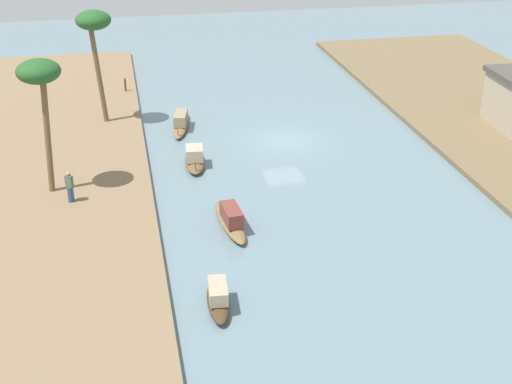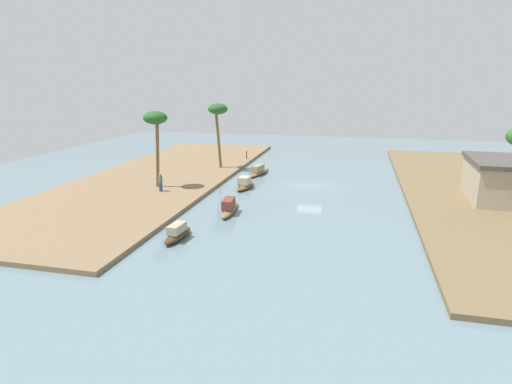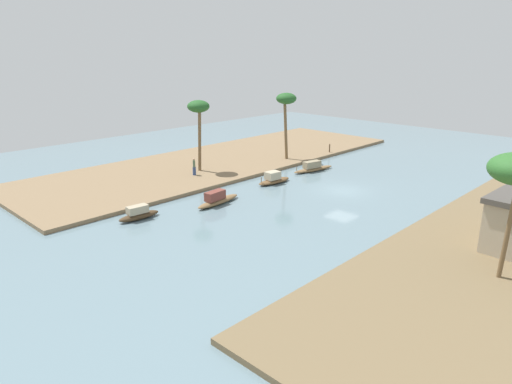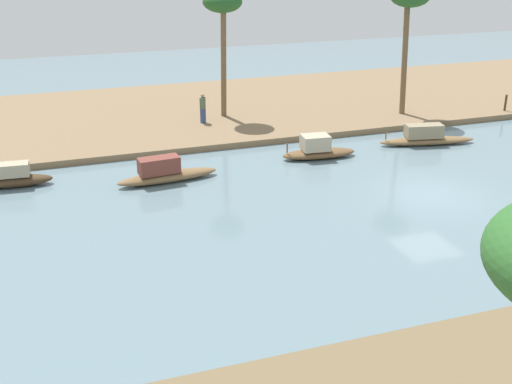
{
  "view_description": "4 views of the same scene",
  "coord_description": "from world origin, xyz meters",
  "px_view_note": "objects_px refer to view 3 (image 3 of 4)",
  "views": [
    {
      "loc": [
        40.47,
        -10.12,
        16.85
      ],
      "look_at": [
        8.02,
        -3.49,
        0.54
      ],
      "focal_mm": 48.79,
      "sensor_mm": 36.0,
      "label": 1
    },
    {
      "loc": [
        41.61,
        4.37,
        10.26
      ],
      "look_at": [
        5.9,
        -4.21,
        0.58
      ],
      "focal_mm": 29.65,
      "sensor_mm": 36.0,
      "label": 2
    },
    {
      "loc": [
        34.33,
        22.2,
        12.3
      ],
      "look_at": [
        8.42,
        -2.89,
        1.12
      ],
      "focal_mm": 32.19,
      "sensor_mm": 36.0,
      "label": 3
    },
    {
      "loc": [
        15.49,
        21.81,
        10.6
      ],
      "look_at": [
        7.64,
        -1.07,
        0.74
      ],
      "focal_mm": 45.05,
      "sensor_mm": 36.0,
      "label": 4
    }
  ],
  "objects_px": {
    "sampan_foreground": "(313,168)",
    "palm_tree_left_near": "(286,102)",
    "sampan_midstream": "(217,199)",
    "sampan_near_left_bank": "(139,214)",
    "mooring_post": "(330,148)",
    "sampan_with_red_awning": "(274,179)",
    "palm_tree_left_far": "(198,110)",
    "person_on_near_bank": "(194,168)"
  },
  "relations": [
    {
      "from": "sampan_near_left_bank",
      "to": "mooring_post",
      "type": "distance_m",
      "value": 28.71
    },
    {
      "from": "sampan_near_left_bank",
      "to": "palm_tree_left_far",
      "type": "bearing_deg",
      "value": -144.79
    },
    {
      "from": "person_on_near_bank",
      "to": "mooring_post",
      "type": "distance_m",
      "value": 18.59
    },
    {
      "from": "mooring_post",
      "to": "palm_tree_left_far",
      "type": "relative_size",
      "value": 0.14
    },
    {
      "from": "sampan_midstream",
      "to": "sampan_near_left_bank",
      "type": "height_order",
      "value": "sampan_midstream"
    },
    {
      "from": "sampan_with_red_awning",
      "to": "sampan_foreground",
      "type": "xyz_separation_m",
      "value": [
        -6.36,
        -0.14,
        -0.03
      ]
    },
    {
      "from": "sampan_near_left_bank",
      "to": "person_on_near_bank",
      "type": "xyz_separation_m",
      "value": [
        -10.31,
        -6.18,
        0.67
      ]
    },
    {
      "from": "person_on_near_bank",
      "to": "palm_tree_left_near",
      "type": "bearing_deg",
      "value": -63.49
    },
    {
      "from": "sampan_midstream",
      "to": "person_on_near_bank",
      "type": "distance_m",
      "value": 8.7
    },
    {
      "from": "sampan_with_red_awning",
      "to": "sampan_midstream",
      "type": "bearing_deg",
      "value": 10.97
    },
    {
      "from": "sampan_with_red_awning",
      "to": "palm_tree_left_far",
      "type": "distance_m",
      "value": 10.36
    },
    {
      "from": "sampan_with_red_awning",
      "to": "palm_tree_left_near",
      "type": "height_order",
      "value": "palm_tree_left_near"
    },
    {
      "from": "sampan_midstream",
      "to": "palm_tree_left_far",
      "type": "distance_m",
      "value": 11.95
    },
    {
      "from": "sampan_midstream",
      "to": "palm_tree_left_far",
      "type": "bearing_deg",
      "value": -126.94
    },
    {
      "from": "person_on_near_bank",
      "to": "mooring_post",
      "type": "height_order",
      "value": "person_on_near_bank"
    },
    {
      "from": "sampan_foreground",
      "to": "palm_tree_left_near",
      "type": "height_order",
      "value": "palm_tree_left_near"
    },
    {
      "from": "sampan_with_red_awning",
      "to": "palm_tree_left_near",
      "type": "relative_size",
      "value": 0.52
    },
    {
      "from": "sampan_with_red_awning",
      "to": "mooring_post",
      "type": "height_order",
      "value": "mooring_post"
    },
    {
      "from": "sampan_with_red_awning",
      "to": "person_on_near_bank",
      "type": "distance_m",
      "value": 8.13
    },
    {
      "from": "sampan_near_left_bank",
      "to": "palm_tree_left_far",
      "type": "relative_size",
      "value": 0.46
    },
    {
      "from": "sampan_with_red_awning",
      "to": "sampan_near_left_bank",
      "type": "xyz_separation_m",
      "value": [
        14.41,
        -0.81,
        -0.0
      ]
    },
    {
      "from": "sampan_near_left_bank",
      "to": "sampan_midstream",
      "type": "bearing_deg",
      "value": 170.35
    },
    {
      "from": "sampan_foreground",
      "to": "person_on_near_bank",
      "type": "bearing_deg",
      "value": -21.87
    },
    {
      "from": "mooring_post",
      "to": "palm_tree_left_near",
      "type": "relative_size",
      "value": 0.13
    },
    {
      "from": "palm_tree_left_near",
      "to": "sampan_midstream",
      "type": "bearing_deg",
      "value": 21.08
    },
    {
      "from": "sampan_foreground",
      "to": "mooring_post",
      "type": "distance_m",
      "value": 8.53
    },
    {
      "from": "person_on_near_bank",
      "to": "palm_tree_left_far",
      "type": "bearing_deg",
      "value": -24.77
    },
    {
      "from": "sampan_foreground",
      "to": "mooring_post",
      "type": "xyz_separation_m",
      "value": [
        -7.81,
        -3.42,
        0.43
      ]
    },
    {
      "from": "sampan_foreground",
      "to": "sampan_midstream",
      "type": "distance_m",
      "value": 14.3
    },
    {
      "from": "person_on_near_bank",
      "to": "palm_tree_left_near",
      "type": "distance_m",
      "value": 13.34
    },
    {
      "from": "sampan_midstream",
      "to": "mooring_post",
      "type": "distance_m",
      "value": 22.51
    },
    {
      "from": "sampan_near_left_bank",
      "to": "person_on_near_bank",
      "type": "height_order",
      "value": "person_on_near_bank"
    },
    {
      "from": "palm_tree_left_near",
      "to": "palm_tree_left_far",
      "type": "bearing_deg",
      "value": -14.26
    },
    {
      "from": "sampan_with_red_awning",
      "to": "palm_tree_left_far",
      "type": "xyz_separation_m",
      "value": [
        2.54,
        -7.91,
        6.19
      ]
    },
    {
      "from": "sampan_foreground",
      "to": "palm_tree_left_far",
      "type": "bearing_deg",
      "value": -29.75
    },
    {
      "from": "palm_tree_left_near",
      "to": "person_on_near_bank",
      "type": "bearing_deg",
      "value": -8.2
    },
    {
      "from": "sampan_with_red_awning",
      "to": "person_on_near_bank",
      "type": "relative_size",
      "value": 2.26
    },
    {
      "from": "sampan_foreground",
      "to": "mooring_post",
      "type": "bearing_deg",
      "value": -144.98
    },
    {
      "from": "palm_tree_left_near",
      "to": "sampan_with_red_awning",
      "type": "bearing_deg",
      "value": 33.9
    },
    {
      "from": "sampan_near_left_bank",
      "to": "palm_tree_left_near",
      "type": "relative_size",
      "value": 0.45
    },
    {
      "from": "sampan_with_red_awning",
      "to": "sampan_near_left_bank",
      "type": "bearing_deg",
      "value": 1.93
    },
    {
      "from": "sampan_midstream",
      "to": "mooring_post",
      "type": "bearing_deg",
      "value": -174.12
    }
  ]
}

